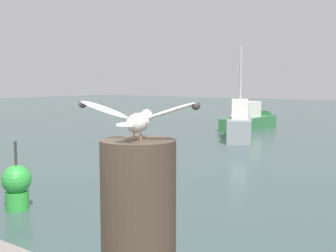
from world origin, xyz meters
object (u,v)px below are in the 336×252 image
(channel_buoy, at_px, (17,185))
(mooring_post, at_px, (139,239))
(boat_green, at_px, (254,120))
(seagull, at_px, (138,117))
(boat_grey, at_px, (240,125))

(channel_buoy, bearing_deg, mooring_post, -28.38)
(mooring_post, relative_size, channel_buoy, 0.78)
(boat_green, bearing_deg, channel_buoy, -78.89)
(mooring_post, height_order, seagull, seagull)
(mooring_post, bearing_deg, boat_grey, 116.20)
(mooring_post, xyz_separation_m, seagull, (-0.00, 0.00, 0.63))
(boat_grey, height_order, channel_buoy, boat_grey)
(mooring_post, relative_size, boat_green, 0.20)
(seagull, height_order, boat_grey, boat_grey)
(boat_grey, bearing_deg, seagull, -63.80)
(boat_green, relative_size, channel_buoy, 3.95)
(boat_grey, bearing_deg, channel_buoy, -82.05)
(mooring_post, height_order, channel_buoy, mooring_post)
(boat_grey, relative_size, boat_green, 0.81)
(boat_grey, distance_m, channel_buoy, 12.31)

